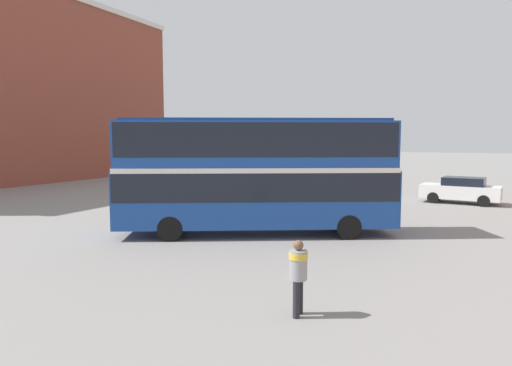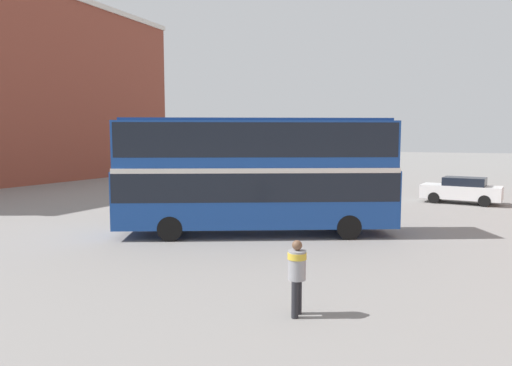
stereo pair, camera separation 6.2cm
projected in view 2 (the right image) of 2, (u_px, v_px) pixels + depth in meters
ground_plane at (231, 229)px, 19.69m from camera, size 240.00×240.00×0.00m
double_decker_bus at (256, 169)px, 18.46m from camera, size 11.00×7.35×4.70m
pedestrian_foreground at (297, 270)px, 10.01m from camera, size 0.44×0.44×1.71m
parked_car_kerb_near at (462, 190)px, 27.54m from camera, size 4.64×2.32×1.59m
parked_car_kerb_far at (219, 174)px, 40.42m from camera, size 4.84×2.49×1.53m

